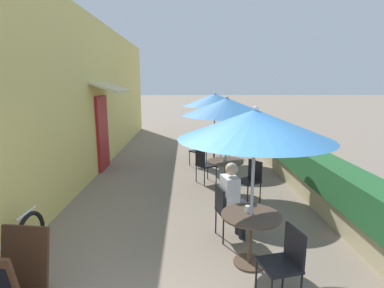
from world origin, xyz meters
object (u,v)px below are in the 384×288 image
(coffee_cup_near, at_px, (248,209))
(cafe_chair_mid_left, at_px, (251,178))
(cafe_chair_mid_right, at_px, (204,163))
(cafe_chair_near_left, at_px, (226,208))
(bicycle_leaning, at_px, (5,258))
(cafe_chair_far_left, at_px, (227,142))
(patio_table_mid, at_px, (225,169))
(patio_umbrella_near, at_px, (255,124))
(patio_umbrella_mid, at_px, (227,107))
(patio_table_far, at_px, (214,145))
(patio_umbrella_far, at_px, (215,100))
(patio_table_near, at_px, (251,228))
(seated_patron_near_left, at_px, (233,197))
(cafe_chair_far_right, at_px, (200,149))
(cafe_chair_near_right, at_px, (285,259))
(coffee_cup_mid, at_px, (224,158))
(menu_board, at_px, (11,285))

(coffee_cup_near, height_order, cafe_chair_mid_left, cafe_chair_mid_left)
(cafe_chair_mid_right, bearing_deg, cafe_chair_near_left, -28.05)
(cafe_chair_near_left, height_order, cafe_chair_mid_left, same)
(cafe_chair_near_left, distance_m, bicycle_leaning, 3.05)
(cafe_chair_far_left, bearing_deg, cafe_chair_near_left, 38.06)
(patio_table_mid, distance_m, cafe_chair_mid_right, 0.75)
(cafe_chair_far_left, bearing_deg, cafe_chair_mid_left, 45.64)
(patio_umbrella_near, xyz_separation_m, patio_umbrella_mid, (0.02, 2.82, 0.00))
(patio_table_mid, relative_size, cafe_chair_mid_left, 0.93)
(patio_table_far, relative_size, patio_umbrella_far, 0.37)
(patio_table_near, distance_m, seated_patron_near_left, 0.76)
(patio_umbrella_near, height_order, cafe_chair_near_left, patio_umbrella_near)
(seated_patron_near_left, distance_m, cafe_chair_far_right, 4.26)
(cafe_chair_near_right, bearing_deg, seated_patron_near_left, 1.58)
(seated_patron_near_left, relative_size, patio_table_mid, 1.55)
(patio_umbrella_mid, relative_size, cafe_chair_far_left, 2.51)
(cafe_chair_far_left, bearing_deg, patio_umbrella_far, 5.87)
(coffee_cup_mid, relative_size, patio_table_far, 0.11)
(patio_umbrella_near, xyz_separation_m, cafe_chair_mid_right, (-0.44, 3.41, -1.43))
(seated_patron_near_left, height_order, cafe_chair_near_right, seated_patron_near_left)
(patio_table_far, bearing_deg, coffee_cup_mid, -90.54)
(cafe_chair_far_left, relative_size, cafe_chair_far_right, 1.00)
(seated_patron_near_left, xyz_separation_m, bicycle_leaning, (-2.95, -1.13, -0.32))
(cafe_chair_mid_right, height_order, patio_umbrella_far, patio_umbrella_far)
(seated_patron_near_left, height_order, patio_umbrella_mid, patio_umbrella_mid)
(seated_patron_near_left, distance_m, bicycle_leaning, 3.17)
(cafe_chair_near_right, bearing_deg, patio_umbrella_far, -11.01)
(seated_patron_near_left, relative_size, patio_umbrella_far, 0.57)
(coffee_cup_near, bearing_deg, patio_table_near, -67.73)
(cafe_chair_far_right, xyz_separation_m, menu_board, (-2.15, -6.03, -0.04))
(patio_table_near, distance_m, patio_umbrella_mid, 3.16)
(bicycle_leaning, bearing_deg, coffee_cup_mid, 49.67)
(patio_table_far, distance_m, cafe_chair_far_right, 0.75)
(cafe_chair_near_right, distance_m, patio_umbrella_far, 6.42)
(cafe_chair_near_left, relative_size, coffee_cup_near, 9.67)
(patio_umbrella_mid, bearing_deg, cafe_chair_far_right, 102.85)
(cafe_chair_near_right, bearing_deg, patio_table_near, 5.87)
(patio_umbrella_far, xyz_separation_m, cafe_chair_far_left, (0.48, 0.57, -1.43))
(cafe_chair_mid_left, distance_m, bicycle_leaning, 4.43)
(patio_table_near, relative_size, bicycle_leaning, 0.45)
(patio_umbrella_mid, bearing_deg, cafe_chair_near_left, -97.07)
(patio_table_near, bearing_deg, coffee_cup_mid, 90.32)
(patio_umbrella_far, xyz_separation_m, cafe_chair_far_right, (-0.48, -0.57, -1.43))
(cafe_chair_near_right, xyz_separation_m, coffee_cup_near, (-0.28, 0.79, 0.25))
(coffee_cup_near, distance_m, cafe_chair_far_left, 6.06)
(patio_table_near, bearing_deg, bicycle_leaning, -172.74)
(cafe_chair_mid_left, height_order, cafe_chair_mid_right, same)
(patio_umbrella_near, relative_size, cafe_chair_near_right, 2.51)
(seated_patron_near_left, bearing_deg, patio_table_near, -2.72)
(cafe_chair_mid_right, xyz_separation_m, cafe_chair_far_left, (0.93, 2.71, 0.00))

